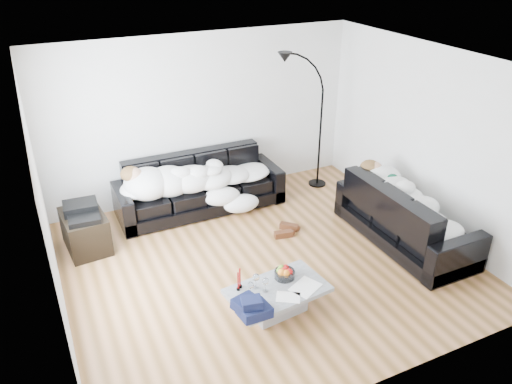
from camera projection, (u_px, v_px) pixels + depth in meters
name	position (u px, v px, depth m)	size (l,w,h in m)	color
ground	(266.00, 262.00, 6.59)	(5.00, 5.00, 0.00)	brown
wall_back	(203.00, 117.00, 7.80)	(5.00, 0.02, 2.60)	silver
wall_left	(46.00, 218.00, 5.04)	(0.02, 4.50, 2.60)	silver
wall_right	(427.00, 140.00, 6.94)	(0.02, 4.50, 2.60)	silver
ceiling	(268.00, 64.00, 5.39)	(5.00, 5.00, 0.00)	white
sofa_back	(200.00, 184.00, 7.69)	(2.55, 0.88, 0.83)	black
sofa_right	(406.00, 214.00, 6.85)	(2.11, 0.90, 0.85)	black
sleeper_back	(200.00, 173.00, 7.55)	(2.16, 0.75, 0.43)	white
sleeper_right	(408.00, 201.00, 6.76)	(1.81, 0.76, 0.44)	white
teal_cushion	(375.00, 177.00, 7.22)	(0.36, 0.30, 0.20)	#0B4D30
coffee_table	(277.00, 300.00, 5.66)	(1.11, 0.65, 0.32)	#939699
fruit_bowl	(285.00, 272.00, 5.73)	(0.24, 0.24, 0.15)	white
wine_glass_a	(256.00, 281.00, 5.55)	(0.08, 0.08, 0.19)	white
wine_glass_b	(251.00, 289.00, 5.45)	(0.07, 0.07, 0.17)	white
wine_glass_c	(265.00, 285.00, 5.50)	(0.07, 0.07, 0.18)	white
candle_left	(238.00, 281.00, 5.51)	(0.04, 0.04, 0.23)	maroon
candle_right	(240.00, 278.00, 5.55)	(0.05, 0.05, 0.25)	maroon
newspaper_a	(305.00, 287.00, 5.60)	(0.33, 0.26, 0.01)	silver
newspaper_b	(288.00, 297.00, 5.44)	(0.26, 0.19, 0.01)	silver
navy_jacket	(249.00, 301.00, 5.13)	(0.35, 0.29, 0.17)	black
shoes	(286.00, 230.00, 7.19)	(0.45, 0.33, 0.10)	#472311
av_cabinet	(85.00, 231.00, 6.77)	(0.52, 0.76, 0.52)	black
stereo	(82.00, 210.00, 6.62)	(0.44, 0.34, 0.13)	black
floor_lamp	(321.00, 128.00, 8.16)	(0.74, 0.30, 2.04)	black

